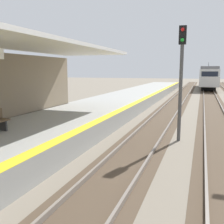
# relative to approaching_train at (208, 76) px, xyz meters

# --- Properties ---
(station_platform) EXTENTS (5.00, 80.00, 0.91)m
(station_platform) POSITION_rel_approaching_train_xyz_m (-7.80, -37.22, -1.73)
(station_platform) COLOR #999993
(station_platform) RESTS_ON ground
(track_pair_nearest_platform) EXTENTS (2.34, 120.00, 0.16)m
(track_pair_nearest_platform) POSITION_rel_approaching_train_xyz_m (-3.40, -33.22, -2.13)
(track_pair_nearest_platform) COLOR #4C3D2D
(track_pair_nearest_platform) RESTS_ON ground
(track_pair_middle) EXTENTS (2.34, 120.00, 0.16)m
(track_pair_middle) POSITION_rel_approaching_train_xyz_m (-0.00, -33.22, -2.13)
(track_pair_middle) COLOR #4C3D2D
(track_pair_middle) RESTS_ON ground
(approaching_train) EXTENTS (2.93, 19.60, 4.76)m
(approaching_train) POSITION_rel_approaching_train_xyz_m (0.00, 0.00, 0.00)
(approaching_train) COLOR silver
(approaching_train) RESTS_ON ground
(rail_signal_post) EXTENTS (0.32, 0.34, 5.20)m
(rail_signal_post) POSITION_rel_approaching_train_xyz_m (-1.90, -38.16, 1.02)
(rail_signal_post) COLOR #4C4C4C
(rail_signal_post) RESTS_ON ground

